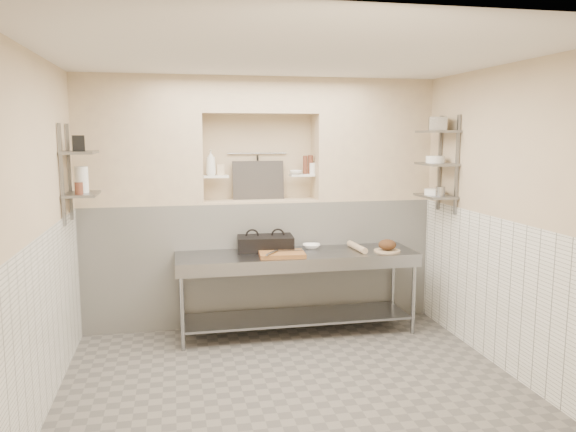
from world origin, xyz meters
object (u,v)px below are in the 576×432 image
object	(u,v)px
panini_press	(265,243)
bread_loaf	(387,245)
prep_table	(297,276)
jug_left	(82,180)
cutting_board	(282,254)
bottle_soap	(211,163)
bowl_alcove	(296,172)
mixing_bowl	(311,246)
rolling_pin	(357,247)

from	to	relation	value
panini_press	bread_loaf	world-z (taller)	panini_press
prep_table	jug_left	size ratio (longest dim) A/B	10.38
cutting_board	jug_left	bearing A→B (deg)	179.38
bread_loaf	prep_table	bearing A→B (deg)	173.29
prep_table	jug_left	xyz separation A→B (m)	(-2.16, -0.09, 1.10)
jug_left	bottle_soap	bearing A→B (deg)	26.86
bread_loaf	bowl_alcove	xyz separation A→B (m)	(-0.88, 0.65, 0.76)
prep_table	mixing_bowl	bearing A→B (deg)	44.99
bread_loaf	bowl_alcove	size ratio (longest dim) A/B	1.32
bowl_alcove	prep_table	bearing A→B (deg)	-100.63
bowl_alcove	jug_left	xyz separation A→B (m)	(-2.26, -0.63, 0.00)
prep_table	panini_press	xyz separation A→B (m)	(-0.31, 0.23, 0.34)
panini_press	bread_loaf	size ratio (longest dim) A/B	3.26
cutting_board	prep_table	bearing A→B (deg)	31.03
prep_table	panini_press	distance (m)	0.51
panini_press	rolling_pin	bearing A→B (deg)	-7.01
mixing_bowl	panini_press	bearing A→B (deg)	178.26
bottle_soap	bread_loaf	bearing A→B (deg)	-19.91
bottle_soap	prep_table	bearing A→B (deg)	-32.53
panini_press	cutting_board	world-z (taller)	panini_press
bread_loaf	bottle_soap	xyz separation A→B (m)	(-1.86, 0.67, 0.88)
bread_loaf	jug_left	world-z (taller)	jug_left
bread_loaf	bottle_soap	world-z (taller)	bottle_soap
bowl_alcove	jug_left	distance (m)	2.34
cutting_board	bread_loaf	distance (m)	1.18
prep_table	mixing_bowl	distance (m)	0.41
mixing_bowl	bottle_soap	distance (m)	1.47
panini_press	bottle_soap	distance (m)	1.09
panini_press	rolling_pin	world-z (taller)	panini_press
jug_left	panini_press	bearing A→B (deg)	9.85
bread_loaf	bowl_alcove	world-z (taller)	bowl_alcove
prep_table	cutting_board	bearing A→B (deg)	-148.97
prep_table	mixing_bowl	xyz separation A→B (m)	(0.21, 0.21, 0.28)
rolling_pin	jug_left	size ratio (longest dim) A/B	1.80
rolling_pin	bottle_soap	size ratio (longest dim) A/B	1.56
bread_loaf	bowl_alcove	bearing A→B (deg)	143.65
prep_table	bottle_soap	xyz separation A→B (m)	(-0.87, 0.56, 1.21)
rolling_pin	mixing_bowl	bearing A→B (deg)	157.79
panini_press	mixing_bowl	distance (m)	0.53
panini_press	jug_left	bearing A→B (deg)	-165.33
prep_table	mixing_bowl	size ratio (longest dim) A/B	13.14
bread_loaf	jug_left	bearing A→B (deg)	179.60
cutting_board	bread_loaf	bearing A→B (deg)	-0.03
panini_press	cutting_board	size ratio (longest dim) A/B	1.34
bottle_soap	panini_press	bearing A→B (deg)	-30.59
panini_press	bowl_alcove	xyz separation A→B (m)	(0.41, 0.31, 0.75)
cutting_board	jug_left	xyz separation A→B (m)	(-1.97, 0.02, 0.82)
cutting_board	bowl_alcove	size ratio (longest dim) A/B	3.20
panini_press	bowl_alcove	distance (m)	0.91
prep_table	rolling_pin	xyz separation A→B (m)	(0.68, 0.02, 0.29)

